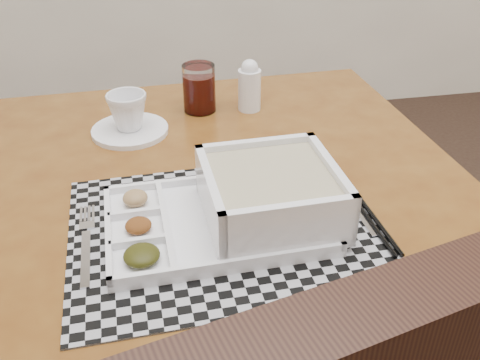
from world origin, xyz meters
name	(u,v)px	position (x,y,z in m)	size (l,w,h in m)	color
dining_table	(206,218)	(-0.82, 0.80, 0.61)	(0.93, 0.93, 0.68)	#5B2F10
placemat	(225,229)	(-0.81, 0.68, 0.68)	(0.45, 0.36, 0.00)	#9D9DA4
serving_tray	(256,203)	(-0.76, 0.68, 0.72)	(0.34, 0.23, 0.09)	white
fork	(87,241)	(-1.01, 0.68, 0.68)	(0.02, 0.19, 0.00)	#B9B9C0
spoon	(340,185)	(-0.60, 0.75, 0.69)	(0.04, 0.18, 0.01)	#B9B9C0
chopsticks	(363,207)	(-0.59, 0.68, 0.69)	(0.02, 0.24, 0.01)	black
saucer	(130,130)	(-0.94, 1.02, 0.68)	(0.15, 0.15, 0.01)	white
cup	(128,111)	(-0.94, 1.02, 0.73)	(0.08, 0.08, 0.07)	white
juice_glass	(199,90)	(-0.79, 1.10, 0.73)	(0.07, 0.07, 0.10)	white
creamer_bottle	(249,86)	(-0.69, 1.08, 0.73)	(0.05, 0.05, 0.11)	white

